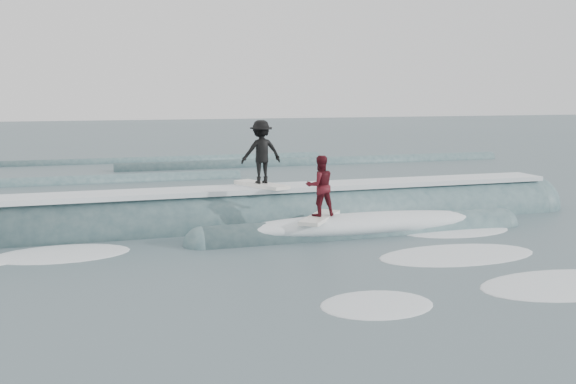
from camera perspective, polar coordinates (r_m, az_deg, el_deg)
name	(u,v)px	position (r m, az deg, el deg)	size (l,w,h in m)	color
ground	(314,247)	(16.48, 2.29, -4.91)	(160.00, 160.00, 0.00)	#41595E
breaking_wave	(290,223)	(19.20, 0.21, -2.78)	(20.05, 3.86, 2.15)	#37555D
surfer_black	(261,154)	(18.99, -2.40, 3.40)	(1.32, 2.05, 1.97)	white
surfer_red	(320,190)	(17.32, 2.86, 0.22)	(1.68, 1.91, 1.74)	white
whitewater	(376,261)	(15.23, 7.86, -6.13)	(14.80, 7.81, 0.10)	white
far_swells	(180,170)	(33.25, -9.62, 1.95)	(38.48, 8.65, 0.80)	#37555D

